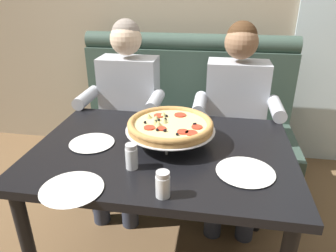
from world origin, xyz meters
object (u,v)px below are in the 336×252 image
(diner_left, at_px, (126,106))
(plate_near_right, at_px, (72,188))
(plate_far_side, at_px, (92,142))
(dining_table, at_px, (162,164))
(pizza, at_px, (170,125))
(shaker_parmesan, at_px, (132,158))
(booth_bench, at_px, (183,133))
(diner_right, at_px, (236,112))
(shaker_oregano, at_px, (163,186))
(plate_near_left, at_px, (245,171))

(diner_left, relative_size, plate_near_right, 5.20)
(diner_left, relative_size, plate_far_side, 5.74)
(plate_near_right, distance_m, plate_far_side, 0.38)
(dining_table, relative_size, pizza, 2.84)
(pizza, bearing_deg, shaker_parmesan, -116.43)
(booth_bench, relative_size, shaker_parmesan, 14.54)
(diner_left, distance_m, diner_right, 0.74)
(shaker_oregano, height_order, plate_near_left, shaker_oregano)
(booth_bench, bearing_deg, pizza, -87.98)
(dining_table, bearing_deg, pizza, 62.65)
(diner_left, bearing_deg, dining_table, -59.81)
(plate_near_left, height_order, plate_far_side, same)
(pizza, bearing_deg, plate_near_left, -30.97)
(shaker_oregano, bearing_deg, diner_right, 73.26)
(pizza, distance_m, plate_near_left, 0.42)
(pizza, bearing_deg, plate_near_right, -125.15)
(diner_right, distance_m, plate_near_left, 0.80)
(pizza, xyz_separation_m, shaker_oregano, (0.04, -0.42, -0.05))
(diner_right, bearing_deg, dining_table, -120.19)
(shaker_oregano, bearing_deg, booth_bench, 93.15)
(dining_table, relative_size, diner_right, 0.97)
(dining_table, relative_size, plate_near_left, 5.02)
(booth_bench, bearing_deg, plate_near_left, -70.12)
(plate_near_right, xyz_separation_m, plate_far_side, (-0.07, 0.37, 0.00))
(dining_table, relative_size, shaker_oregano, 11.82)
(pizza, height_order, plate_far_side, pizza)
(booth_bench, distance_m, plate_near_right, 1.37)
(shaker_oregano, xyz_separation_m, plate_near_left, (0.31, 0.21, -0.03))
(diner_left, relative_size, plate_near_left, 5.16)
(plate_far_side, bearing_deg, diner_right, 42.02)
(dining_table, bearing_deg, diner_left, 120.19)
(dining_table, xyz_separation_m, plate_near_right, (-0.28, -0.39, 0.10))
(dining_table, xyz_separation_m, diner_left, (-0.37, 0.64, 0.05))
(shaker_parmesan, height_order, plate_far_side, shaker_parmesan)
(booth_bench, bearing_deg, diner_left, -144.44)
(dining_table, bearing_deg, plate_near_right, -126.21)
(shaker_parmesan, relative_size, plate_far_side, 0.51)
(plate_near_left, bearing_deg, plate_far_side, 169.07)
(diner_left, bearing_deg, plate_near_right, -84.98)
(diner_right, relative_size, plate_near_left, 5.16)
(dining_table, distance_m, plate_far_side, 0.37)
(booth_bench, bearing_deg, shaker_parmesan, -94.97)
(plate_far_side, bearing_deg, dining_table, 2.00)
(plate_far_side, bearing_deg, shaker_parmesan, -35.55)
(diner_left, bearing_deg, shaker_parmesan, -71.67)
(shaker_parmesan, relative_size, plate_near_right, 0.46)
(booth_bench, xyz_separation_m, shaker_parmesan, (-0.10, -1.10, 0.41))
(plate_near_left, bearing_deg, shaker_oregano, -146.02)
(shaker_parmesan, bearing_deg, booth_bench, 85.03)
(shaker_parmesan, relative_size, plate_near_left, 0.46)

